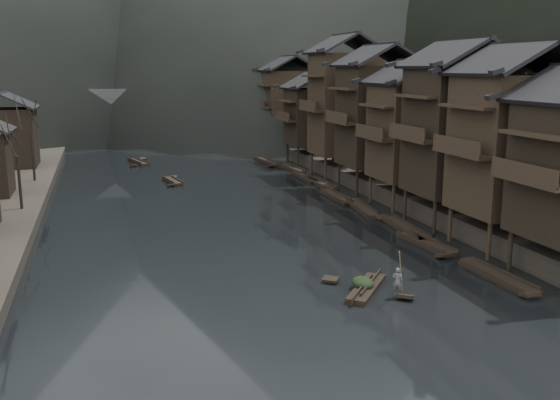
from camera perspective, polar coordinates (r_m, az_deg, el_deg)
name	(u,v)px	position (r m, az deg, el deg)	size (l,w,h in m)	color
water	(266,263)	(40.63, -1.24, -5.80)	(300.00, 300.00, 0.00)	black
right_bank	(434,152)	(90.21, 13.92, 4.31)	(40.00, 200.00, 1.80)	#2D2823
stilt_houses	(385,104)	(62.97, 9.59, 8.64)	(9.00, 67.60, 16.43)	black
bare_trees	(4,149)	(52.02, -23.92, 4.26)	(3.86, 43.61, 7.72)	black
moored_sampans	(338,195)	(61.15, 5.36, 0.42)	(3.25, 56.52, 0.47)	black
midriver_boats	(152,170)	(77.93, -11.60, 2.73)	(4.93, 21.32, 0.45)	black
stone_bridge	(159,111)	(110.09, -11.03, 7.97)	(40.00, 6.00, 9.00)	#4C4C4F
hero_sampan	(366,288)	(36.01, 7.91, -7.95)	(4.05, 4.78, 0.44)	black
cargo_heap	(363,277)	(35.92, 7.58, -6.99)	(1.18, 1.55, 0.71)	black
boatman	(398,277)	(34.90, 10.70, -6.93)	(0.57, 0.37, 1.56)	#58585A
bamboo_pole	(403,234)	(34.29, 11.16, -3.03)	(0.06, 0.06, 3.86)	#8C7A51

